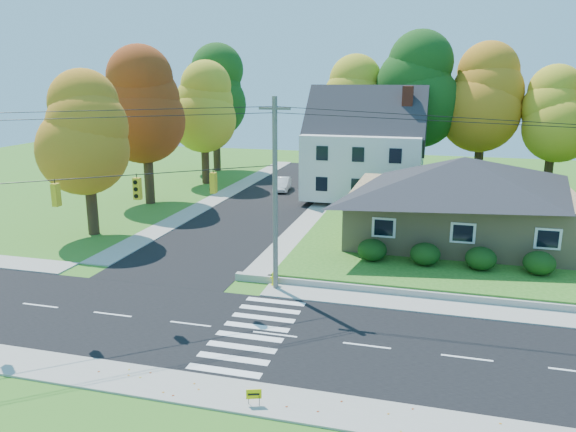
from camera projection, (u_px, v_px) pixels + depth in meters
name	position (u px, v px, depth m)	size (l,w,h in m)	color
ground	(275.00, 335.00, 24.43)	(120.00, 120.00, 0.00)	#3D7923
road_main	(275.00, 335.00, 24.42)	(90.00, 8.00, 0.02)	black
road_cross	(272.00, 200.00, 50.79)	(8.00, 44.00, 0.02)	black
sidewalk_north	(302.00, 292.00, 29.09)	(90.00, 2.00, 0.08)	#9C9A90
sidewalk_south	(235.00, 395.00, 19.74)	(90.00, 2.00, 0.08)	#9C9A90
lawn	(529.00, 227.00, 40.71)	(30.00, 30.00, 0.50)	#3D7923
ranch_house	(462.00, 197.00, 36.57)	(14.60, 10.60, 5.40)	tan
colonial_house	(365.00, 150.00, 49.50)	(10.40, 8.40, 9.60)	silver
hedge_row	(453.00, 256.00, 31.41)	(10.70, 1.70, 1.27)	#163A10
traffic_infrastructure	(280.00, 213.00, 24.47)	(38.10, 10.66, 10.00)	#666059
tree_lot_0	(354.00, 103.00, 54.72)	(6.72, 6.72, 12.51)	#3F2A19
tree_lot_1	(417.00, 90.00, 51.94)	(7.84, 7.84, 14.60)	#3F2A19
tree_lot_2	(484.00, 98.00, 51.51)	(7.28, 7.28, 13.56)	#3F2A19
tree_lot_3	(555.00, 114.00, 49.37)	(6.16, 6.16, 11.47)	#3F2A19
tree_west_0	(86.00, 133.00, 38.24)	(6.16, 6.16, 11.47)	#3F2A19
tree_west_1	(145.00, 106.00, 47.53)	(7.28, 7.28, 13.56)	#3F2A19
tree_west_2	(203.00, 107.00, 56.79)	(6.72, 6.72, 12.51)	#3F2A19
tree_west_3	(215.00, 92.00, 64.47)	(7.84, 7.84, 14.60)	#3F2A19
white_car	(282.00, 184.00, 54.70)	(1.34, 3.85, 1.27)	silver
fire_hydrant	(274.00, 279.00, 29.97)	(0.48, 0.37, 0.83)	#D6D808
yard_sign	(254.00, 394.00, 19.01)	(0.51, 0.20, 0.66)	black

